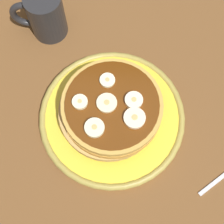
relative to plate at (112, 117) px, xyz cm
name	(u,v)px	position (x,y,z in cm)	size (l,w,h in cm)	color
ground_plane	(112,121)	(0.00, 0.00, -2.64)	(140.00, 140.00, 3.00)	brown
plate	(112,117)	(0.00, 0.00, 0.00)	(26.80, 26.80, 2.11)	yellow
pancake_stack	(111,109)	(0.16, -0.14, 3.70)	(18.24, 18.22, 6.17)	#AC7645
banana_slice_0	(107,104)	(0.87, 0.18, 7.00)	(3.41, 3.41, 0.81)	#F4E6B3
banana_slice_1	(107,80)	(0.93, -4.12, 6.98)	(2.62, 2.62, 0.78)	#F1EEC0
banana_slice_2	(95,128)	(2.65, 4.37, 7.13)	(3.23, 3.23, 1.07)	#EFE8B9
banana_slice_3	(134,100)	(-3.57, -0.57, 7.11)	(3.01, 3.01, 1.04)	#FCE5C0
banana_slice_4	(80,104)	(5.28, 0.24, 7.07)	(2.61, 2.61, 0.95)	#F9EEBA
banana_slice_5	(134,118)	(-3.72, 2.50, 7.09)	(3.58, 3.58, 0.99)	#FDE3BA
coffee_mug	(44,15)	(13.75, -19.18, 3.97)	(10.70, 7.11, 9.91)	#262628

